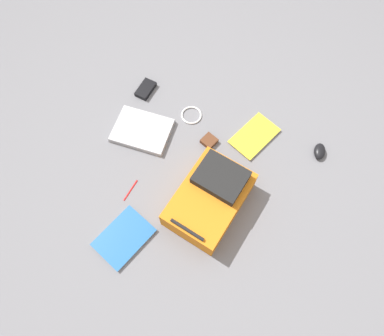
% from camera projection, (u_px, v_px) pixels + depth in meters
% --- Properties ---
extents(ground_plane, '(3.69, 3.69, 0.00)m').
position_uv_depth(ground_plane, '(196.00, 175.00, 1.91)').
color(ground_plane, slate).
extents(backpack, '(0.32, 0.46, 0.19)m').
position_uv_depth(backpack, '(210.00, 198.00, 1.77)').
color(backpack, orange).
rests_on(backpack, ground_plane).
extents(laptop, '(0.36, 0.30, 0.03)m').
position_uv_depth(laptop, '(142.00, 130.00, 2.00)').
color(laptop, '#929296').
rests_on(laptop, ground_plane).
extents(book_blue, '(0.25, 0.31, 0.02)m').
position_uv_depth(book_blue, '(124.00, 237.00, 1.76)').
color(book_blue, silver).
rests_on(book_blue, ground_plane).
extents(book_manual, '(0.23, 0.31, 0.02)m').
position_uv_depth(book_manual, '(254.00, 136.00, 2.00)').
color(book_manual, silver).
rests_on(book_manual, ground_plane).
extents(computer_mouse, '(0.09, 0.11, 0.04)m').
position_uv_depth(computer_mouse, '(320.00, 151.00, 1.94)').
color(computer_mouse, black).
rests_on(computer_mouse, ground_plane).
extents(cable_coil, '(0.12, 0.12, 0.01)m').
position_uv_depth(cable_coil, '(191.00, 115.00, 2.06)').
color(cable_coil, silver).
rests_on(cable_coil, ground_plane).
extents(power_brick, '(0.08, 0.14, 0.03)m').
position_uv_depth(power_brick, '(146.00, 89.00, 2.12)').
color(power_brick, black).
rests_on(power_brick, ground_plane).
extents(pen_black, '(0.01, 0.13, 0.01)m').
position_uv_depth(pen_black, '(130.00, 190.00, 1.87)').
color(pen_black, red).
rests_on(pen_black, ground_plane).
extents(earbud_pouch, '(0.09, 0.09, 0.03)m').
position_uv_depth(earbud_pouch, '(209.00, 141.00, 1.98)').
color(earbud_pouch, '#59331E').
rests_on(earbud_pouch, ground_plane).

